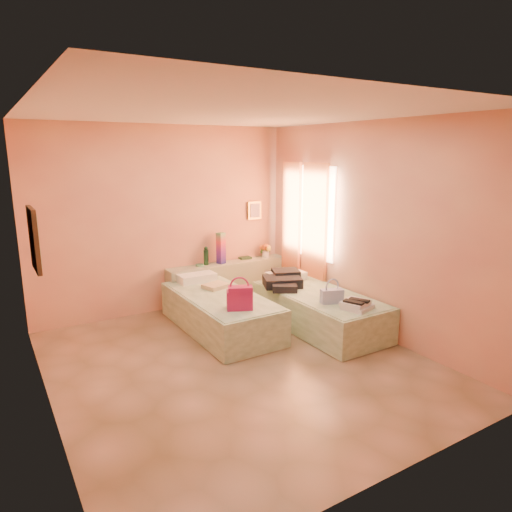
{
  "coord_description": "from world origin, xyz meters",
  "views": [
    {
      "loc": [
        -2.37,
        -4.28,
        2.4
      ],
      "look_at": [
        0.75,
        0.85,
        1.03
      ],
      "focal_mm": 32.0,
      "sensor_mm": 36.0,
      "label": 1
    }
  ],
  "objects_px": {
    "bed_left": "(220,312)",
    "blue_handbag": "(332,296)",
    "flower_vase": "(266,249)",
    "water_bottle": "(206,256)",
    "headboard_ledge": "(228,282)",
    "green_book": "(245,258)",
    "bed_right": "(319,310)",
    "towel_stack": "(358,305)",
    "magenta_handbag": "(240,298)"
  },
  "relations": [
    {
      "from": "bed_left",
      "to": "blue_handbag",
      "type": "distance_m",
      "value": 1.54
    },
    {
      "from": "flower_vase",
      "to": "blue_handbag",
      "type": "relative_size",
      "value": 0.97
    },
    {
      "from": "water_bottle",
      "to": "bed_left",
      "type": "bearing_deg",
      "value": -105.97
    },
    {
      "from": "headboard_ledge",
      "to": "blue_handbag",
      "type": "distance_m",
      "value": 2.16
    },
    {
      "from": "headboard_ledge",
      "to": "blue_handbag",
      "type": "relative_size",
      "value": 7.15
    },
    {
      "from": "green_book",
      "to": "bed_right",
      "type": "bearing_deg",
      "value": -81.89
    },
    {
      "from": "bed_left",
      "to": "green_book",
      "type": "xyz_separation_m",
      "value": [
        1.05,
        1.13,
        0.42
      ]
    },
    {
      "from": "bed_left",
      "to": "green_book",
      "type": "relative_size",
      "value": 10.28
    },
    {
      "from": "bed_left",
      "to": "flower_vase",
      "type": "bearing_deg",
      "value": 36.55
    },
    {
      "from": "flower_vase",
      "to": "green_book",
      "type": "bearing_deg",
      "value": 168.04
    },
    {
      "from": "bed_left",
      "to": "water_bottle",
      "type": "bearing_deg",
      "value": 73.81
    },
    {
      "from": "towel_stack",
      "to": "flower_vase",
      "type": "bearing_deg",
      "value": 85.17
    },
    {
      "from": "flower_vase",
      "to": "magenta_handbag",
      "type": "relative_size",
      "value": 0.88
    },
    {
      "from": "bed_left",
      "to": "towel_stack",
      "type": "xyz_separation_m",
      "value": [
        1.2,
        -1.4,
        0.3
      ]
    },
    {
      "from": "blue_handbag",
      "to": "towel_stack",
      "type": "xyz_separation_m",
      "value": [
        0.13,
        -0.34,
        -0.04
      ]
    },
    {
      "from": "bed_left",
      "to": "magenta_handbag",
      "type": "xyz_separation_m",
      "value": [
        -0.05,
        -0.64,
        0.4
      ]
    },
    {
      "from": "green_book",
      "to": "blue_handbag",
      "type": "height_order",
      "value": "blue_handbag"
    },
    {
      "from": "headboard_ledge",
      "to": "green_book",
      "type": "height_order",
      "value": "green_book"
    },
    {
      "from": "green_book",
      "to": "towel_stack",
      "type": "relative_size",
      "value": 0.56
    },
    {
      "from": "water_bottle",
      "to": "magenta_handbag",
      "type": "relative_size",
      "value": 0.88
    },
    {
      "from": "bed_left",
      "to": "flower_vase",
      "type": "height_order",
      "value": "flower_vase"
    },
    {
      "from": "headboard_ledge",
      "to": "magenta_handbag",
      "type": "distance_m",
      "value": 1.87
    },
    {
      "from": "headboard_ledge",
      "to": "green_book",
      "type": "xyz_separation_m",
      "value": [
        0.37,
        0.08,
        0.34
      ]
    },
    {
      "from": "flower_vase",
      "to": "bed_right",
      "type": "bearing_deg",
      "value": -96.87
    },
    {
      "from": "bed_left",
      "to": "water_bottle",
      "type": "xyz_separation_m",
      "value": [
        0.31,
        1.09,
        0.54
      ]
    },
    {
      "from": "bed_right",
      "to": "green_book",
      "type": "height_order",
      "value": "green_book"
    },
    {
      "from": "water_bottle",
      "to": "towel_stack",
      "type": "height_order",
      "value": "water_bottle"
    },
    {
      "from": "magenta_handbag",
      "to": "blue_handbag",
      "type": "relative_size",
      "value": 1.1
    },
    {
      "from": "headboard_ledge",
      "to": "bed_right",
      "type": "distance_m",
      "value": 1.78
    },
    {
      "from": "magenta_handbag",
      "to": "headboard_ledge",
      "type": "bearing_deg",
      "value": 91.25
    },
    {
      "from": "water_bottle",
      "to": "flower_vase",
      "type": "distance_m",
      "value": 1.1
    },
    {
      "from": "towel_stack",
      "to": "headboard_ledge",
      "type": "bearing_deg",
      "value": 102.08
    },
    {
      "from": "magenta_handbag",
      "to": "towel_stack",
      "type": "bearing_deg",
      "value": -6.28
    },
    {
      "from": "flower_vase",
      "to": "magenta_handbag",
      "type": "distance_m",
      "value": 2.24
    },
    {
      "from": "magenta_handbag",
      "to": "towel_stack",
      "type": "distance_m",
      "value": 1.47
    },
    {
      "from": "water_bottle",
      "to": "green_book",
      "type": "bearing_deg",
      "value": 2.81
    },
    {
      "from": "headboard_ledge",
      "to": "water_bottle",
      "type": "height_order",
      "value": "water_bottle"
    },
    {
      "from": "water_bottle",
      "to": "towel_stack",
      "type": "bearing_deg",
      "value": -70.34
    },
    {
      "from": "headboard_ledge",
      "to": "flower_vase",
      "type": "xyz_separation_m",
      "value": [
        0.73,
        0.0,
        0.46
      ]
    },
    {
      "from": "blue_handbag",
      "to": "green_book",
      "type": "bearing_deg",
      "value": 109.55
    },
    {
      "from": "bed_right",
      "to": "magenta_handbag",
      "type": "relative_size",
      "value": 6.34
    },
    {
      "from": "headboard_ledge",
      "to": "blue_handbag",
      "type": "xyz_separation_m",
      "value": [
        0.39,
        -2.11,
        0.27
      ]
    },
    {
      "from": "towel_stack",
      "to": "bed_right",
      "type": "bearing_deg",
      "value": 89.88
    },
    {
      "from": "bed_right",
      "to": "blue_handbag",
      "type": "relative_size",
      "value": 6.97
    },
    {
      "from": "water_bottle",
      "to": "magenta_handbag",
      "type": "xyz_separation_m",
      "value": [
        -0.37,
        -1.74,
        -0.14
      ]
    },
    {
      "from": "bed_right",
      "to": "towel_stack",
      "type": "bearing_deg",
      "value": -90.35
    },
    {
      "from": "bed_left",
      "to": "magenta_handbag",
      "type": "distance_m",
      "value": 0.76
    },
    {
      "from": "magenta_handbag",
      "to": "flower_vase",
      "type": "bearing_deg",
      "value": 73.86
    },
    {
      "from": "bed_left",
      "to": "water_bottle",
      "type": "distance_m",
      "value": 1.26
    },
    {
      "from": "bed_right",
      "to": "flower_vase",
      "type": "relative_size",
      "value": 7.17
    }
  ]
}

